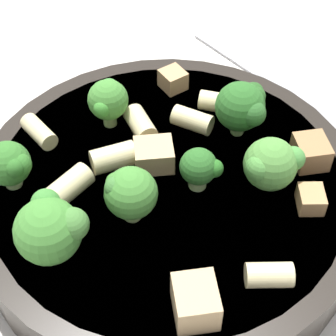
{
  "coord_description": "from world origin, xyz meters",
  "views": [
    {
      "loc": [
        -0.2,
        -0.14,
        0.32
      ],
      "look_at": [
        0.0,
        0.0,
        0.05
      ],
      "focal_mm": 60.0,
      "sensor_mm": 36.0,
      "label": 1
    }
  ],
  "objects_px": {
    "rigatoni_6": "(39,132)",
    "chicken_chunk_3": "(311,199)",
    "broccoli_floret_0": "(271,164)",
    "chicken_chunk_1": "(173,80)",
    "rigatoni_4": "(113,158)",
    "broccoli_floret_6": "(243,106)",
    "chicken_chunk_2": "(154,155)",
    "rigatoni_3": "(216,102)",
    "broccoli_floret_4": "(9,165)",
    "chicken_chunk_4": "(195,302)",
    "broccoli_floret_1": "(50,229)",
    "spoon": "(304,100)",
    "chicken_chunk_0": "(311,152)",
    "rigatoni_0": "(269,275)",
    "rigatoni_5": "(140,124)",
    "broccoli_floret_2": "(131,194)",
    "pasta_bowl": "(168,195)",
    "rigatoni_2": "(192,120)",
    "broccoli_floret_5": "(108,100)",
    "broccoli_floret_3": "(199,168)",
    "rigatoni_1": "(70,185)"
  },
  "relations": [
    {
      "from": "rigatoni_6",
      "to": "spoon",
      "type": "bearing_deg",
      "value": -32.47
    },
    {
      "from": "broccoli_floret_2",
      "to": "broccoli_floret_5",
      "type": "height_order",
      "value": "broccoli_floret_2"
    },
    {
      "from": "broccoli_floret_4",
      "to": "chicken_chunk_4",
      "type": "relative_size",
      "value": 1.29
    },
    {
      "from": "rigatoni_4",
      "to": "broccoli_floret_1",
      "type": "bearing_deg",
      "value": -167.15
    },
    {
      "from": "broccoli_floret_6",
      "to": "chicken_chunk_0",
      "type": "distance_m",
      "value": 0.05
    },
    {
      "from": "broccoli_floret_3",
      "to": "rigatoni_4",
      "type": "distance_m",
      "value": 0.06
    },
    {
      "from": "broccoli_floret_6",
      "to": "rigatoni_4",
      "type": "bearing_deg",
      "value": 146.13
    },
    {
      "from": "broccoli_floret_3",
      "to": "rigatoni_1",
      "type": "bearing_deg",
      "value": 130.19
    },
    {
      "from": "rigatoni_0",
      "to": "rigatoni_6",
      "type": "xyz_separation_m",
      "value": [
        0.01,
        0.19,
        -0.0
      ]
    },
    {
      "from": "rigatoni_3",
      "to": "rigatoni_5",
      "type": "bearing_deg",
      "value": 148.99
    },
    {
      "from": "chicken_chunk_1",
      "to": "broccoli_floret_6",
      "type": "bearing_deg",
      "value": -100.92
    },
    {
      "from": "broccoli_floret_6",
      "to": "chicken_chunk_2",
      "type": "relative_size",
      "value": 1.62
    },
    {
      "from": "chicken_chunk_4",
      "to": "rigatoni_4",
      "type": "bearing_deg",
      "value": 60.7
    },
    {
      "from": "broccoli_floret_0",
      "to": "chicken_chunk_1",
      "type": "bearing_deg",
      "value": 66.45
    },
    {
      "from": "broccoli_floret_3",
      "to": "rigatoni_0",
      "type": "distance_m",
      "value": 0.08
    },
    {
      "from": "broccoli_floret_1",
      "to": "broccoli_floret_4",
      "type": "xyz_separation_m",
      "value": [
        0.02,
        0.06,
        -0.01
      ]
    },
    {
      "from": "rigatoni_4",
      "to": "chicken_chunk_3",
      "type": "bearing_deg",
      "value": -69.65
    },
    {
      "from": "rigatoni_3",
      "to": "rigatoni_6",
      "type": "relative_size",
      "value": 0.82
    },
    {
      "from": "rigatoni_2",
      "to": "rigatoni_4",
      "type": "bearing_deg",
      "value": 160.52
    },
    {
      "from": "rigatoni_4",
      "to": "spoon",
      "type": "height_order",
      "value": "rigatoni_4"
    },
    {
      "from": "spoon",
      "to": "broccoli_floret_4",
      "type": "bearing_deg",
      "value": 155.98
    },
    {
      "from": "broccoli_floret_0",
      "to": "broccoli_floret_1",
      "type": "distance_m",
      "value": 0.14
    },
    {
      "from": "pasta_bowl",
      "to": "chicken_chunk_4",
      "type": "xyz_separation_m",
      "value": [
        -0.07,
        -0.07,
        0.03
      ]
    },
    {
      "from": "broccoli_floret_6",
      "to": "chicken_chunk_2",
      "type": "bearing_deg",
      "value": 152.45
    },
    {
      "from": "rigatoni_1",
      "to": "rigatoni_3",
      "type": "xyz_separation_m",
      "value": [
        0.12,
        -0.03,
        -0.0
      ]
    },
    {
      "from": "broccoli_floret_2",
      "to": "rigatoni_5",
      "type": "bearing_deg",
      "value": 33.48
    },
    {
      "from": "broccoli_floret_3",
      "to": "chicken_chunk_1",
      "type": "xyz_separation_m",
      "value": [
        0.07,
        0.07,
        -0.01
      ]
    },
    {
      "from": "rigatoni_3",
      "to": "rigatoni_4",
      "type": "height_order",
      "value": "rigatoni_4"
    },
    {
      "from": "chicken_chunk_2",
      "to": "rigatoni_6",
      "type": "bearing_deg",
      "value": 108.44
    },
    {
      "from": "spoon",
      "to": "chicken_chunk_0",
      "type": "bearing_deg",
      "value": -155.73
    },
    {
      "from": "broccoli_floret_1",
      "to": "rigatoni_4",
      "type": "distance_m",
      "value": 0.08
    },
    {
      "from": "pasta_bowl",
      "to": "rigatoni_6",
      "type": "bearing_deg",
      "value": 102.81
    },
    {
      "from": "rigatoni_6",
      "to": "chicken_chunk_3",
      "type": "height_order",
      "value": "same"
    },
    {
      "from": "broccoli_floret_2",
      "to": "chicken_chunk_4",
      "type": "xyz_separation_m",
      "value": [
        -0.03,
        -0.07,
        -0.01
      ]
    },
    {
      "from": "broccoli_floret_6",
      "to": "chicken_chunk_4",
      "type": "distance_m",
      "value": 0.15
    },
    {
      "from": "chicken_chunk_0",
      "to": "chicken_chunk_2",
      "type": "distance_m",
      "value": 0.11
    },
    {
      "from": "broccoli_floret_2",
      "to": "rigatoni_2",
      "type": "bearing_deg",
      "value": 9.21
    },
    {
      "from": "rigatoni_0",
      "to": "rigatoni_3",
      "type": "xyz_separation_m",
      "value": [
        0.11,
        0.1,
        0.0
      ]
    },
    {
      "from": "broccoli_floret_4",
      "to": "broccoli_floret_1",
      "type": "bearing_deg",
      "value": -111.94
    },
    {
      "from": "broccoli_floret_1",
      "to": "chicken_chunk_0",
      "type": "height_order",
      "value": "broccoli_floret_1"
    },
    {
      "from": "chicken_chunk_3",
      "to": "chicken_chunk_1",
      "type": "bearing_deg",
      "value": 71.68
    },
    {
      "from": "broccoli_floret_3",
      "to": "rigatoni_5",
      "type": "distance_m",
      "value": 0.06
    },
    {
      "from": "chicken_chunk_3",
      "to": "rigatoni_4",
      "type": "bearing_deg",
      "value": 110.35
    },
    {
      "from": "rigatoni_0",
      "to": "rigatoni_5",
      "type": "height_order",
      "value": "same"
    },
    {
      "from": "pasta_bowl",
      "to": "rigatoni_3",
      "type": "bearing_deg",
      "value": 8.03
    },
    {
      "from": "chicken_chunk_1",
      "to": "rigatoni_4",
      "type": "bearing_deg",
      "value": -170.42
    },
    {
      "from": "broccoli_floret_4",
      "to": "rigatoni_3",
      "type": "height_order",
      "value": "broccoli_floret_4"
    },
    {
      "from": "chicken_chunk_4",
      "to": "spoon",
      "type": "distance_m",
      "value": 0.25
    },
    {
      "from": "broccoli_floret_4",
      "to": "broccoli_floret_5",
      "type": "xyz_separation_m",
      "value": [
        0.08,
        -0.01,
        0.0
      ]
    },
    {
      "from": "broccoli_floret_1",
      "to": "chicken_chunk_4",
      "type": "relative_size",
      "value": 1.66
    }
  ]
}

